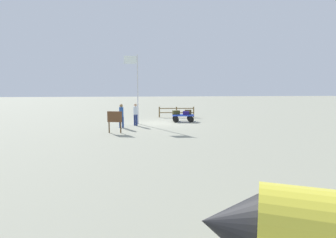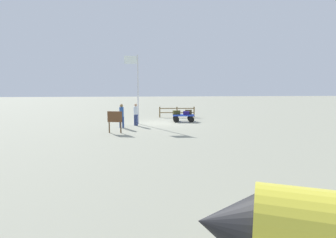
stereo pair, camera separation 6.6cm
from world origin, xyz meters
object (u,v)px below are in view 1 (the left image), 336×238
suitcase_navy (187,113)px  flagpole (136,82)px  suitcase_maroon (188,112)px  suitcase_grey (176,112)px  suitcase_dark (186,113)px  worker_trailing (121,114)px  worker_lead (136,113)px  luggage_cart (183,117)px  signboard (115,119)px

suitcase_navy → flagpole: size_ratio=0.10×
suitcase_maroon → flagpole: (4.42, 1.45, 2.50)m
suitcase_grey → flagpole: flagpole is taller
flagpole → suitcase_dark: bearing=-167.9°
suitcase_maroon → flagpole: size_ratio=0.11×
suitcase_maroon → suitcase_navy: (0.17, 0.40, -0.04)m
suitcase_grey → worker_trailing: size_ratio=0.37×
worker_lead → flagpole: flagpole is taller
luggage_cart → suitcase_grey: 0.66m
suitcase_maroon → suitcase_navy: suitcase_maroon is taller
suitcase_maroon → worker_trailing: 6.42m
flagpole → signboard: size_ratio=3.89×
suitcase_grey → suitcase_dark: size_ratio=1.11×
luggage_cart → suitcase_grey: size_ratio=2.93×
suitcase_maroon → flagpole: bearing=18.2°
worker_lead → worker_trailing: size_ratio=0.98×
worker_lead → flagpole: 2.50m
luggage_cart → suitcase_navy: suitcase_navy is taller
luggage_cart → suitcase_dark: 0.43m
flagpole → suitcase_maroon: bearing=-161.8°
luggage_cart → worker_trailing: (4.94, 2.93, 0.55)m
flagpole → worker_lead: bearing=87.5°
suitcase_grey → worker_trailing: 5.40m
flagpole → luggage_cart: bearing=-165.4°
flagpole → signboard: flagpole is taller
suitcase_grey → suitcase_dark: 0.85m
signboard → flagpole: bearing=-107.7°
suitcase_grey → worker_lead: bearing=32.3°
luggage_cart → suitcase_maroon: 0.77m
suitcase_dark → suitcase_navy: size_ratio=1.08×
luggage_cart → signboard: (5.21, 5.16, 0.49)m
worker_lead → suitcase_navy: bearing=-155.1°
signboard → suitcase_dark: bearing=-137.4°
luggage_cart → worker_trailing: bearing=30.6°
worker_lead → signboard: bearing=68.2°
luggage_cart → suitcase_dark: (-0.25, 0.12, 0.32)m
worker_lead → signboard: worker_lead is taller
suitcase_navy → flagpole: flagpole is taller
suitcase_maroon → flagpole: flagpole is taller
luggage_cart → suitcase_grey: suitcase_grey is taller
suitcase_navy → signboard: signboard is taller
suitcase_navy → signboard: bearing=43.0°
worker_trailing → signboard: worker_trailing is taller
suitcase_maroon → suitcase_grey: size_ratio=0.90×
luggage_cart → suitcase_navy: bearing=-175.0°
suitcase_maroon → worker_lead: worker_lead is taller
luggage_cart → signboard: signboard is taller
suitcase_maroon → suitcase_dark: bearing=63.9°
suitcase_grey → flagpole: bearing=19.8°
luggage_cart → signboard: bearing=44.7°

